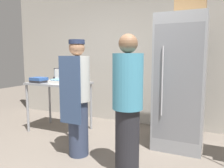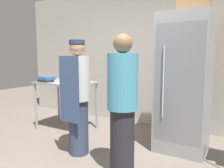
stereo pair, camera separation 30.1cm
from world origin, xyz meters
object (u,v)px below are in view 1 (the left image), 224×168
Objects in this scene: refrigerator at (180,82)px; person_baker at (78,97)px; donut_box at (58,80)px; cardboard_storage_box at (191,4)px; binder_stack at (39,80)px; blender_pitcher at (57,76)px; person_customer at (128,105)px.

person_baker is (-1.22, -0.93, -0.16)m from refrigerator.
donut_box is 1.06m from person_baker.
cardboard_storage_box is 0.26× the size of person_baker.
binder_stack is at bearing -172.61° from cardboard_storage_box.
blender_pitcher reaches higher than binder_stack.
refrigerator is 1.12m from cardboard_storage_box.
blender_pitcher is 0.89× the size of binder_stack.
binder_stack is 0.17× the size of person_customer.
person_customer reaches higher than donut_box.
donut_box is at bearing -49.89° from blender_pitcher.
binder_stack is (-0.36, -0.08, 0.00)m from donut_box.
person_baker is at bearing 166.32° from person_customer.
cardboard_storage_box is at bearing 63.65° from person_customer.
binder_stack is at bearing -166.86° from donut_box.
refrigerator is at bearing 69.45° from person_customer.
blender_pitcher is at bearing 140.20° from person_baker.
person_baker is at bearing -24.71° from binder_stack.
cardboard_storage_box is at bearing -26.26° from refrigerator.
person_baker is at bearing -142.74° from refrigerator.
donut_box is 1.09× the size of blender_pitcher.
refrigerator is 7.84× the size of blender_pitcher.
person_customer is at bearing -110.55° from refrigerator.
refrigerator is 7.18× the size of donut_box.
binder_stack is (-0.18, -0.30, -0.06)m from blender_pitcher.
person_customer is (-0.53, -1.07, -1.27)m from cardboard_storage_box.
person_customer reaches higher than person_baker.
binder_stack is 0.18× the size of person_baker.
person_customer is (0.80, -0.20, -0.00)m from person_baker.
cardboard_storage_box is (2.53, 0.33, 1.15)m from binder_stack.
cardboard_storage_box is (2.35, 0.03, 1.08)m from blender_pitcher.
person_customer is (-0.42, -1.13, -0.16)m from refrigerator.
donut_box is (-2.06, -0.30, -0.03)m from refrigerator.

